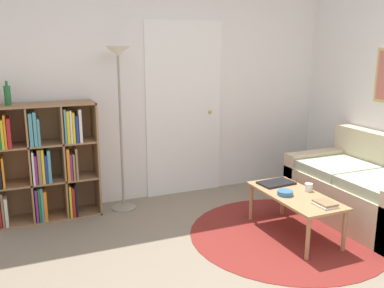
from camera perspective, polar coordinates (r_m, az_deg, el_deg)
The scene contains 12 objects.
wall_back at distance 4.90m, azimuth -3.90°, elevation 7.70°, with size 7.12×0.11×2.60m.
wall_right at distance 5.05m, azimuth 24.08°, elevation 6.93°, with size 0.08×5.32×2.60m.
rug at distance 4.23m, azimuth 12.61°, elevation -11.60°, with size 1.84×1.84×0.01m.
bookshelf at distance 4.55m, azimuth -19.30°, elevation -2.20°, with size 1.01×0.34×1.18m.
floor_lamp at distance 4.47m, azimuth -9.72°, elevation 8.24°, with size 0.26×0.26×1.73m.
couch at distance 4.74m, azimuth 22.36°, elevation -5.89°, with size 0.86×1.52×0.84m.
coffee_table at distance 4.11m, azimuth 13.53°, elevation -7.08°, with size 0.46×0.99×0.40m.
laptop at distance 4.34m, azimuth 11.16°, elevation -5.12°, with size 0.36×0.24×0.02m.
bowl at distance 4.04m, azimuth 12.31°, elevation -6.39°, with size 0.14×0.14×0.04m.
book_stack_on_table at distance 3.87m, azimuth 17.29°, elevation -7.64°, with size 0.16×0.19×0.03m.
cup at distance 4.19m, azimuth 15.28°, elevation -5.58°, with size 0.07×0.07×0.07m.
bottle_middle at distance 4.43m, azimuth -23.38°, elevation 6.00°, with size 0.06×0.06×0.23m.
Camera 1 is at (-1.60, -2.27, 1.75)m, focal length 40.00 mm.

